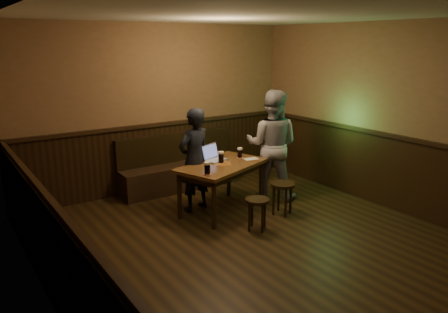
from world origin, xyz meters
TOP-DOWN VIEW (x-y plane):
  - room at (0.00, 0.22)m, footprint 5.04×6.04m
  - bench at (0.27, 2.75)m, footprint 2.20×0.50m
  - pub_table at (0.27, 1.44)m, footprint 1.56×1.20m
  - stool_left at (0.27, 0.59)m, footprint 0.35×0.35m
  - stool_right at (0.92, 0.82)m, footprint 0.45×0.45m
  - pint_left at (-0.20, 1.12)m, footprint 0.11×0.11m
  - pint_mid at (0.29, 1.51)m, footprint 0.11×0.11m
  - pint_right at (0.70, 1.59)m, footprint 0.10×0.10m
  - laptop at (0.27, 1.68)m, footprint 0.41×0.37m
  - menu at (0.79, 1.42)m, footprint 0.25×0.19m
  - person_suit at (-0.05, 1.72)m, footprint 0.64×0.49m
  - person_grey at (1.26, 1.49)m, footprint 1.07×1.09m

SIDE VIEW (x-z plane):
  - bench at x=0.27m, z-range -0.16..0.79m
  - stool_left at x=0.27m, z-range 0.13..0.58m
  - stool_right at x=0.92m, z-range 0.14..0.63m
  - pub_table at x=0.27m, z-range 0.27..1.01m
  - menu at x=0.79m, z-range 0.74..0.74m
  - person_suit at x=-0.05m, z-range 0.00..1.57m
  - laptop at x=0.27m, z-range 0.68..0.92m
  - pint_right at x=0.70m, z-range 0.74..0.90m
  - pint_mid at x=0.29m, z-range 0.74..0.91m
  - pint_left at x=-0.20m, z-range 0.74..0.91m
  - person_grey at x=1.26m, z-range 0.00..1.77m
  - room at x=0.00m, z-range -0.22..2.62m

